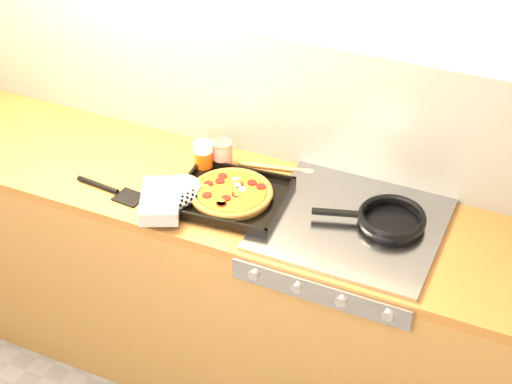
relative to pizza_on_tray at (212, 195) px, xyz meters
The scene contains 9 objects.
room_shell 0.43m from the pizza_on_tray, 84.33° to the left, with size 3.20×3.20×3.20m.
counter_run 0.50m from the pizza_on_tray, 66.66° to the left, with size 3.20×0.62×0.90m.
stovetop 0.50m from the pizza_on_tray, 10.19° to the left, with size 0.60×0.56×0.02m, color #99999E.
pizza_on_tray is the anchor object (origin of this frame).
frying_pan 0.62m from the pizza_on_tray, 12.22° to the left, with size 0.41×0.29×0.04m.
tomato_can 0.23m from the pizza_on_tray, 107.87° to the left, with size 0.10×0.10×0.11m.
juice_glass 0.21m from the pizza_on_tray, 125.74° to the left, with size 0.10×0.10×0.12m.
wooden_spoon 0.33m from the pizza_on_tray, 63.66° to the left, with size 0.30×0.09×0.02m.
black_spatula 0.38m from the pizza_on_tray, 167.17° to the right, with size 0.29×0.09×0.02m.
Camera 1 is at (1.02, -0.95, 2.55)m, focal length 55.00 mm.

